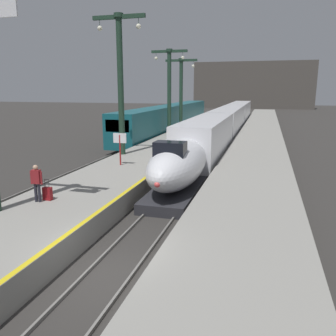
# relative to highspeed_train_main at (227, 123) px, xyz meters

# --- Properties ---
(ground_plane) EXTENTS (260.00, 260.00, 0.00)m
(ground_plane) POSITION_rel_highspeed_train_main_xyz_m (0.00, -33.57, -1.95)
(ground_plane) COLOR #33302D
(platform_left) EXTENTS (4.80, 110.00, 1.05)m
(platform_left) POSITION_rel_highspeed_train_main_xyz_m (-4.05, -8.82, -1.42)
(platform_left) COLOR gray
(platform_left) RESTS_ON ground
(platform_right) EXTENTS (4.80, 110.00, 1.05)m
(platform_right) POSITION_rel_highspeed_train_main_xyz_m (4.05, -8.82, -1.42)
(platform_right) COLOR gray
(platform_right) RESTS_ON ground
(platform_left_safety_stripe) EXTENTS (0.20, 107.80, 0.01)m
(platform_left_safety_stripe) POSITION_rel_highspeed_train_main_xyz_m (-1.77, -8.82, -0.89)
(platform_left_safety_stripe) COLOR yellow
(platform_left_safety_stripe) RESTS_ON platform_left
(rail_main_left) EXTENTS (0.08, 110.00, 0.12)m
(rail_main_left) POSITION_rel_highspeed_train_main_xyz_m (-0.75, -6.07, -1.89)
(rail_main_left) COLOR slate
(rail_main_left) RESTS_ON ground
(rail_main_right) EXTENTS (0.08, 110.00, 0.12)m
(rail_main_right) POSITION_rel_highspeed_train_main_xyz_m (0.75, -6.07, -1.89)
(rail_main_right) COLOR slate
(rail_main_right) RESTS_ON ground
(rail_secondary_left) EXTENTS (0.08, 110.00, 0.12)m
(rail_secondary_left) POSITION_rel_highspeed_train_main_xyz_m (-8.85, -6.07, -1.89)
(rail_secondary_left) COLOR slate
(rail_secondary_left) RESTS_ON ground
(rail_secondary_right) EXTENTS (0.08, 110.00, 0.12)m
(rail_secondary_right) POSITION_rel_highspeed_train_main_xyz_m (-7.35, -6.07, -1.89)
(rail_secondary_right) COLOR slate
(rail_secondary_right) RESTS_ON ground
(highspeed_train_main) EXTENTS (2.92, 57.97, 3.60)m
(highspeed_train_main) POSITION_rel_highspeed_train_main_xyz_m (0.00, 0.00, 0.00)
(highspeed_train_main) COLOR silver
(highspeed_train_main) RESTS_ON ground
(regional_train_adjacent) EXTENTS (2.85, 36.60, 3.80)m
(regional_train_adjacent) POSITION_rel_highspeed_train_main_xyz_m (-8.10, 3.81, 0.18)
(regional_train_adjacent) COLOR #145660
(regional_train_adjacent) RESTS_ON ground
(station_column_mid) EXTENTS (4.00, 0.68, 10.17)m
(station_column_mid) POSITION_rel_highspeed_train_main_xyz_m (-5.90, -18.40, 5.15)
(station_column_mid) COLOR #1E3828
(station_column_mid) RESTS_ON platform_left
(station_column_far) EXTENTS (4.00, 0.68, 9.13)m
(station_column_far) POSITION_rel_highspeed_train_main_xyz_m (-5.90, -4.92, 4.60)
(station_column_far) COLOR #1E3828
(station_column_far) RESTS_ON platform_left
(station_column_distant) EXTENTS (4.00, 0.68, 8.60)m
(station_column_distant) POSITION_rel_highspeed_train_main_xyz_m (-5.90, 0.62, 4.31)
(station_column_distant) COLOR #1E3828
(station_column_distant) RESTS_ON platform_left
(passenger_near_edge) EXTENTS (0.57, 0.25, 1.69)m
(passenger_near_edge) POSITION_rel_highspeed_train_main_xyz_m (-4.95, -30.24, 0.09)
(passenger_near_edge) COLOR #23232D
(passenger_near_edge) RESTS_ON platform_left
(rolling_suitcase) EXTENTS (0.40, 0.22, 0.98)m
(rolling_suitcase) POSITION_rel_highspeed_train_main_xyz_m (-4.69, -29.90, -0.59)
(rolling_suitcase) COLOR maroon
(rolling_suitcase) RESTS_ON platform_left
(departure_info_board) EXTENTS (0.90, 0.10, 2.12)m
(departure_info_board) POSITION_rel_highspeed_train_main_xyz_m (-4.47, -22.12, 0.61)
(departure_info_board) COLOR maroon
(departure_info_board) RESTS_ON platform_left
(terminus_back_wall) EXTENTS (36.00, 2.00, 14.00)m
(terminus_back_wall) POSITION_rel_highspeed_train_main_xyz_m (0.00, 68.43, 5.05)
(terminus_back_wall) COLOR #4C4742
(terminus_back_wall) RESTS_ON ground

